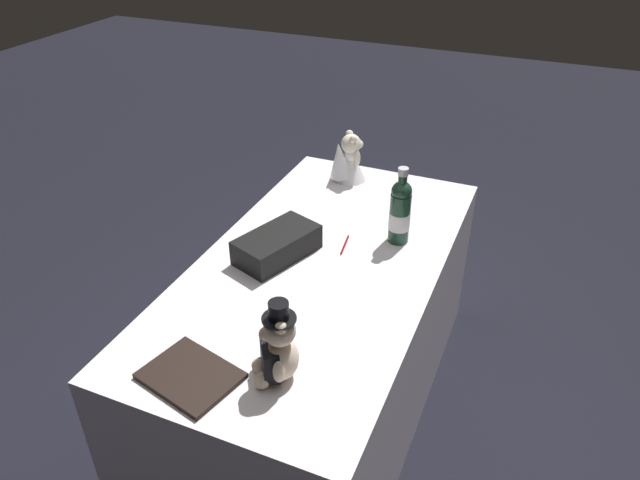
{
  "coord_description": "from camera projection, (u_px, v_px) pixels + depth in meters",
  "views": [
    {
      "loc": [
        1.71,
        0.72,
        2.05
      ],
      "look_at": [
        0.0,
        0.0,
        0.86
      ],
      "focal_mm": 33.47,
      "sensor_mm": 36.0,
      "label": 1
    }
  ],
  "objects": [
    {
      "name": "teddy_bear_bride",
      "position": [
        347.0,
        160.0,
        2.79
      ],
      "size": [
        0.19,
        0.21,
        0.24
      ],
      "color": "white",
      "rests_on": "reception_table"
    },
    {
      "name": "guestbook",
      "position": [
        191.0,
        376.0,
        1.75
      ],
      "size": [
        0.27,
        0.31,
        0.02
      ],
      "primitive_type": "cube",
      "rotation": [
        0.0,
        0.0,
        -0.24
      ],
      "color": "black",
      "rests_on": "reception_table"
    },
    {
      "name": "ground_plane",
      "position": [
        320.0,
        402.0,
        2.67
      ],
      "size": [
        12.0,
        12.0,
        0.0
      ],
      "primitive_type": "plane",
      "color": "black"
    },
    {
      "name": "teddy_bear_groom",
      "position": [
        277.0,
        350.0,
        1.7
      ],
      "size": [
        0.14,
        0.14,
        0.27
      ],
      "color": "beige",
      "rests_on": "reception_table"
    },
    {
      "name": "gift_case_black",
      "position": [
        277.0,
        245.0,
        2.27
      ],
      "size": [
        0.36,
        0.27,
        0.1
      ],
      "color": "black",
      "rests_on": "reception_table"
    },
    {
      "name": "reception_table",
      "position": [
        320.0,
        338.0,
        2.46
      ],
      "size": [
        1.71,
        0.87,
        0.76
      ],
      "primitive_type": "cube",
      "color": "white",
      "rests_on": "ground_plane"
    },
    {
      "name": "signing_pen",
      "position": [
        344.0,
        245.0,
        2.35
      ],
      "size": [
        0.14,
        0.03,
        0.01
      ],
      "color": "maroon",
      "rests_on": "reception_table"
    },
    {
      "name": "champagne_bottle",
      "position": [
        400.0,
        211.0,
        2.32
      ],
      "size": [
        0.08,
        0.08,
        0.32
      ],
      "color": "#1C3F2B",
      "rests_on": "reception_table"
    }
  ]
}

